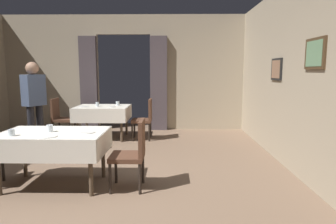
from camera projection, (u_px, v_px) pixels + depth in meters
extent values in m
plane|color=#7A604C|center=(75.00, 190.00, 3.91)|extent=(10.08, 10.08, 0.00)
cube|color=tan|center=(327.00, 76.00, 3.65)|extent=(0.12, 8.40, 3.00)
cube|color=#47331E|center=(315.00, 54.00, 3.81)|extent=(0.03, 0.52, 0.40)
cube|color=#668C66|center=(314.00, 54.00, 3.81)|extent=(0.01, 0.43, 0.33)
cube|color=black|center=(277.00, 69.00, 5.22)|extent=(0.03, 0.48, 0.38)
cube|color=#8C664C|center=(276.00, 69.00, 5.22)|extent=(0.01, 0.40, 0.31)
cube|color=tan|center=(52.00, 73.00, 7.89)|extent=(2.50, 0.12, 3.00)
cube|color=tan|center=(198.00, 73.00, 7.82)|extent=(2.50, 0.12, 3.00)
cube|color=tan|center=(123.00, 25.00, 7.68)|extent=(1.40, 0.12, 0.50)
cube|color=#4C4247|center=(89.00, 84.00, 7.77)|extent=(0.44, 0.14, 2.45)
cube|color=#4C4247|center=(159.00, 84.00, 7.74)|extent=(0.44, 0.14, 2.45)
cylinder|color=#4C3D2D|center=(91.00, 169.00, 3.69)|extent=(0.06, 0.06, 0.71)
cylinder|color=#4C3D2D|center=(24.00, 153.00, 4.37)|extent=(0.06, 0.06, 0.71)
cylinder|color=#4C3D2D|center=(103.00, 154.00, 4.35)|extent=(0.06, 0.06, 0.71)
cube|color=#4C3D2D|center=(53.00, 134.00, 3.98)|extent=(1.33, 0.83, 0.03)
cube|color=silver|center=(53.00, 132.00, 3.97)|extent=(1.39, 0.89, 0.01)
cube|color=silver|center=(39.00, 152.00, 3.56)|extent=(1.39, 0.02, 0.29)
cube|color=silver|center=(65.00, 135.00, 4.43)|extent=(1.39, 0.02, 0.29)
cube|color=silver|center=(3.00, 142.00, 4.01)|extent=(0.02, 0.89, 0.29)
cube|color=silver|center=(105.00, 143.00, 3.98)|extent=(0.02, 0.89, 0.29)
cylinder|color=#4C3D2D|center=(77.00, 126.00, 6.53)|extent=(0.06, 0.06, 0.71)
cylinder|color=#4C3D2D|center=(121.00, 126.00, 6.51)|extent=(0.06, 0.06, 0.71)
cylinder|color=#4C3D2D|center=(87.00, 120.00, 7.24)|extent=(0.06, 0.06, 0.71)
cylinder|color=#4C3D2D|center=(126.00, 121.00, 7.22)|extent=(0.06, 0.06, 0.71)
cube|color=#4C3D2D|center=(103.00, 107.00, 6.82)|extent=(1.14, 0.88, 0.03)
cube|color=silver|center=(103.00, 106.00, 6.82)|extent=(1.20, 0.94, 0.01)
cube|color=silver|center=(98.00, 116.00, 6.38)|extent=(1.20, 0.02, 0.31)
cube|color=silver|center=(107.00, 110.00, 7.30)|extent=(1.20, 0.02, 0.31)
cube|color=silver|center=(77.00, 113.00, 6.85)|extent=(0.02, 0.94, 0.31)
cube|color=silver|center=(129.00, 113.00, 6.83)|extent=(0.02, 0.94, 0.31)
cylinder|color=black|center=(3.00, 167.00, 4.21)|extent=(0.04, 0.04, 0.42)
cylinder|color=black|center=(110.00, 178.00, 3.77)|extent=(0.04, 0.04, 0.42)
cylinder|color=black|center=(116.00, 168.00, 4.14)|extent=(0.04, 0.04, 0.42)
cylinder|color=black|center=(140.00, 178.00, 3.76)|extent=(0.04, 0.04, 0.42)
cylinder|color=black|center=(143.00, 169.00, 4.14)|extent=(0.04, 0.04, 0.42)
cube|color=#513323|center=(127.00, 157.00, 3.92)|extent=(0.44, 0.44, 0.06)
cube|color=#513323|center=(142.00, 138.00, 3.88)|extent=(0.05, 0.42, 0.48)
cylinder|color=black|center=(75.00, 128.00, 7.09)|extent=(0.04, 0.04, 0.42)
cylinder|color=black|center=(70.00, 131.00, 6.71)|extent=(0.04, 0.04, 0.42)
cylinder|color=black|center=(60.00, 128.00, 7.10)|extent=(0.04, 0.04, 0.42)
cylinder|color=black|center=(53.00, 131.00, 6.72)|extent=(0.04, 0.04, 0.42)
cube|color=#513323|center=(64.00, 120.00, 6.87)|extent=(0.44, 0.44, 0.06)
cube|color=#513323|center=(55.00, 109.00, 6.84)|extent=(0.05, 0.42, 0.48)
cylinder|color=black|center=(132.00, 132.00, 6.59)|extent=(0.04, 0.04, 0.42)
cylinder|color=black|center=(134.00, 129.00, 6.97)|extent=(0.04, 0.04, 0.42)
cylinder|color=black|center=(149.00, 132.00, 6.59)|extent=(0.04, 0.04, 0.42)
cylinder|color=black|center=(151.00, 129.00, 6.96)|extent=(0.04, 0.04, 0.42)
cube|color=#513323|center=(142.00, 121.00, 6.75)|extent=(0.44, 0.44, 0.06)
cube|color=#513323|center=(150.00, 110.00, 6.71)|extent=(0.05, 0.42, 0.48)
cylinder|color=silver|center=(11.00, 133.00, 3.73)|extent=(0.08, 0.08, 0.08)
cylinder|color=white|center=(48.00, 136.00, 3.68)|extent=(0.23, 0.23, 0.01)
cylinder|color=silver|center=(50.00, 128.00, 3.97)|extent=(0.08, 0.08, 0.10)
cylinder|color=white|center=(87.00, 132.00, 3.93)|extent=(0.21, 0.21, 0.01)
cylinder|color=white|center=(112.00, 107.00, 6.68)|extent=(0.19, 0.19, 0.01)
cylinder|color=silver|center=(97.00, 104.00, 6.78)|extent=(0.08, 0.08, 0.10)
cylinder|color=silver|center=(118.00, 103.00, 6.98)|extent=(0.08, 0.08, 0.10)
cylinder|color=white|center=(84.00, 107.00, 6.70)|extent=(0.22, 0.22, 0.01)
cylinder|color=black|center=(40.00, 131.00, 5.42)|extent=(0.12, 0.12, 0.95)
cylinder|color=black|center=(32.00, 132.00, 5.27)|extent=(0.12, 0.12, 0.95)
cube|color=#3F4C66|center=(34.00, 90.00, 5.24)|extent=(0.37, 0.42, 0.55)
sphere|color=#9E755B|center=(32.00, 68.00, 5.18)|extent=(0.22, 0.22, 0.22)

